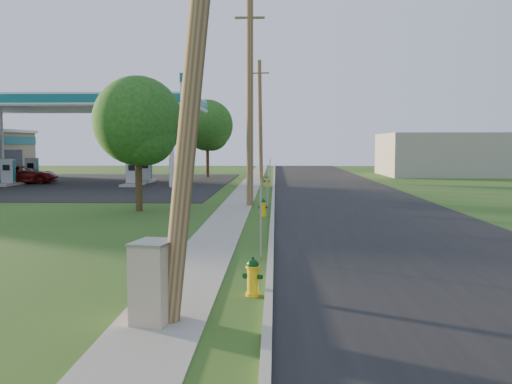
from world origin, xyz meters
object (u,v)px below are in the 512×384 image
fuel_pump_se (146,173)px  tree_verge (140,124)px  utility_pole_mid (250,101)px  utility_cabinet (154,282)px  utility_pole_near (198,22)px  fuel_pump_ne (133,176)px  fuel_pump_sw (32,173)px  hydrant_far (267,182)px  car_red (25,175)px  tree_lot (208,127)px  price_pylon (186,100)px  utility_pole_far (260,121)px  fuel_pump_nw (8,176)px  hydrant_mid (263,207)px  hydrant_near (253,277)px

fuel_pump_se → tree_verge: (4.22, -19.39, 3.07)m
utility_pole_mid → utility_cabinet: utility_pole_mid is taller
utility_pole_near → fuel_pump_ne: utility_pole_near is taller
fuel_pump_sw → hydrant_far: 19.22m
utility_pole_near → car_red: (-17.64, 33.08, -4.13)m
utility_pole_near → tree_lot: (-4.80, 42.00, -0.32)m
utility_pole_mid → price_pylon: (-3.90, 5.50, 0.48)m
utility_pole_far → fuel_pump_nw: bearing=-164.4°
price_pylon → hydrant_mid: bearing=-64.2°
utility_pole_far → utility_pole_mid: bearing=-90.0°
fuel_pump_nw → price_pylon: bearing=-28.2°
utility_pole_far → hydrant_far: (0.64, -6.06, -4.40)m
utility_pole_mid → fuel_pump_se: 19.65m
tree_verge → hydrant_far: tree_verge is taller
fuel_pump_se → car_red: (-8.74, -1.92, -0.05)m
fuel_pump_nw → tree_verge: (13.22, -15.39, 3.07)m
hydrant_near → car_red: (-18.43, 31.38, 0.31)m
price_pylon → tree_lot: size_ratio=0.98×
utility_cabinet → hydrant_near: bearing=48.3°
utility_pole_near → fuel_pump_ne: (-8.90, 31.00, -4.08)m
fuel_pump_nw → tree_lot: 17.51m
fuel_pump_se → tree_verge: size_ratio=0.54×
utility_pole_mid → hydrant_near: utility_pole_mid is taller
tree_lot → car_red: 16.09m
fuel_pump_sw → fuel_pump_se: same height
fuel_pump_sw → hydrant_mid: bearing=-48.5°
fuel_pump_sw → fuel_pump_se: (9.00, 0.00, 0.00)m
utility_pole_mid → tree_verge: (-4.68, -2.39, -1.17)m
fuel_pump_se → car_red: 8.95m
fuel_pump_ne → tree_lot: 12.33m
tree_verge → utility_cabinet: (3.93, -15.64, -3.11)m
utility_pole_far → hydrant_mid: bearing=-88.1°
utility_pole_near → hydrant_far: size_ratio=11.58×
fuel_pump_ne → utility_cabinet: fuel_pump_ne is taller
car_red → fuel_pump_sw: bearing=-0.5°
fuel_pump_se → price_pylon: (5.00, -11.50, 4.71)m
tree_verge → utility_pole_mid: bearing=27.0°
fuel_pump_nw → utility_pole_mid: bearing=-36.0°
hydrant_mid → car_red: car_red is taller
fuel_pump_sw → hydrant_mid: fuel_pump_sw is taller
utility_pole_near → tree_lot: utility_pole_near is taller
hydrant_mid → utility_cabinet: bearing=-96.0°
utility_cabinet → fuel_pump_ne: bearing=104.7°
fuel_pump_se → tree_lot: tree_lot is taller
utility_pole_far → hydrant_mid: 22.51m
tree_lot → car_red: size_ratio=1.43×
fuel_pump_se → hydrant_far: fuel_pump_se is taller
fuel_pump_nw → utility_cabinet: (17.15, -31.03, -0.05)m
price_pylon → hydrant_far: 9.34m
utility_pole_far → fuel_pump_nw: 19.03m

